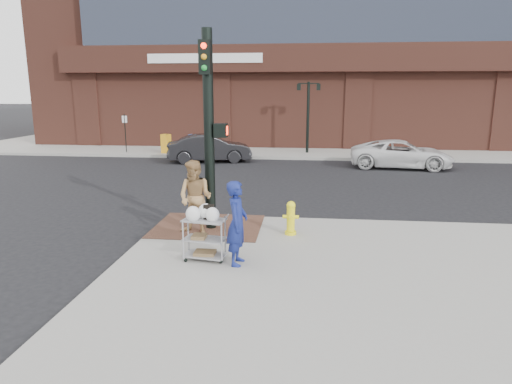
# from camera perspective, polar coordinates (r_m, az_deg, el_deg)

# --- Properties ---
(ground) EXTENTS (220.00, 220.00, 0.00)m
(ground) POSITION_cam_1_polar(r_m,az_deg,el_deg) (11.31, -3.95, -6.45)
(ground) COLOR black
(ground) RESTS_ON ground
(sidewalk_far) EXTENTS (65.00, 36.00, 0.15)m
(sidewalk_far) POSITION_cam_1_polar(r_m,az_deg,el_deg) (43.95, 20.34, 7.13)
(sidewalk_far) COLOR gray
(sidewalk_far) RESTS_ON ground
(brick_curb_ramp) EXTENTS (2.80, 2.40, 0.01)m
(brick_curb_ramp) POSITION_cam_1_polar(r_m,az_deg,el_deg) (12.21, -6.00, -4.26)
(brick_curb_ramp) COLOR brown
(brick_curb_ramp) RESTS_ON sidewalk_near
(lamp_post) EXTENTS (1.32, 0.22, 4.00)m
(lamp_post) POSITION_cam_1_polar(r_m,az_deg,el_deg) (26.53, 6.53, 10.23)
(lamp_post) COLOR black
(lamp_post) RESTS_ON sidewalk_far
(parking_sign) EXTENTS (0.05, 0.05, 2.20)m
(parking_sign) POSITION_cam_1_polar(r_m,az_deg,el_deg) (27.67, -16.02, 7.08)
(parking_sign) COLOR black
(parking_sign) RESTS_ON sidewalk_far
(traffic_signal_pole) EXTENTS (0.61, 0.51, 5.00)m
(traffic_signal_pole) POSITION_cam_1_polar(r_m,az_deg,el_deg) (11.57, -5.83, 8.31)
(traffic_signal_pole) COLOR black
(traffic_signal_pole) RESTS_ON sidewalk_near
(woman_blue) EXTENTS (0.45, 0.66, 1.76)m
(woman_blue) POSITION_cam_1_polar(r_m,az_deg,el_deg) (9.35, -2.37, -3.90)
(woman_blue) COLOR navy
(woman_blue) RESTS_ON sidewalk_near
(pedestrian_tan) EXTENTS (1.07, 0.93, 1.86)m
(pedestrian_tan) POSITION_cam_1_polar(r_m,az_deg,el_deg) (11.40, -7.58, -0.70)
(pedestrian_tan) COLOR #A9814F
(pedestrian_tan) RESTS_ON sidewalk_near
(sedan_dark) EXTENTS (4.58, 2.52, 1.43)m
(sedan_dark) POSITION_cam_1_polar(r_m,az_deg,el_deg) (24.05, -5.85, 5.46)
(sedan_dark) COLOR black
(sedan_dark) RESTS_ON ground
(minivan_white) EXTENTS (5.03, 2.73, 1.34)m
(minivan_white) POSITION_cam_1_polar(r_m,az_deg,el_deg) (23.16, 17.71, 4.54)
(minivan_white) COLOR white
(minivan_white) RESTS_ON ground
(utility_cart) EXTENTS (0.94, 0.63, 1.21)m
(utility_cart) POSITION_cam_1_polar(r_m,az_deg,el_deg) (9.72, -6.46, -5.38)
(utility_cart) COLOR gray
(utility_cart) RESTS_ON sidewalk_near
(fire_hydrant) EXTENTS (0.40, 0.28, 0.86)m
(fire_hydrant) POSITION_cam_1_polar(r_m,az_deg,el_deg) (11.40, 4.37, -3.19)
(fire_hydrant) COLOR #FDEF15
(fire_hydrant) RESTS_ON sidewalk_near
(newsbox_yellow) EXTENTS (0.56, 0.54, 1.08)m
(newsbox_yellow) POSITION_cam_1_polar(r_m,az_deg,el_deg) (26.77, -11.18, 5.95)
(newsbox_yellow) COLOR #EFA31A
(newsbox_yellow) RESTS_ON sidewalk_far
(newsbox_blue) EXTENTS (0.57, 0.55, 1.07)m
(newsbox_blue) POSITION_cam_1_polar(r_m,az_deg,el_deg) (26.51, -7.78, 6.00)
(newsbox_blue) COLOR #1A4AAD
(newsbox_blue) RESTS_ON sidewalk_far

